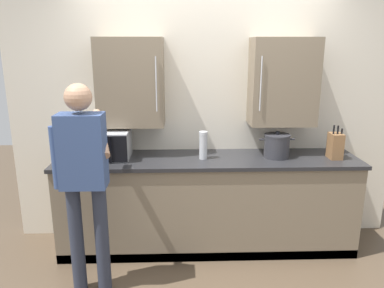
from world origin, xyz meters
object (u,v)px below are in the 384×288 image
Objects in this scene: microwave_oven at (101,144)px; knife_block at (335,146)px; thermos_flask at (203,145)px; person_figure at (84,173)px; stock_pot at (277,146)px.

knife_block reaches higher than microwave_oven.
knife_block reaches higher than thermos_flask.
person_figure is (0.00, -0.69, -0.04)m from microwave_oven.
thermos_flask is at bearing -3.57° from microwave_oven.
microwave_oven is 0.95m from thermos_flask.
person_figure is at bearing -146.22° from thermos_flask.
knife_block is 0.54m from stock_pot.
person_figure is (-1.64, -0.66, -0.02)m from stock_pot.
person_figure is at bearing -164.45° from knife_block.
microwave_oven is at bearing 177.75° from knife_block.
microwave_oven reaches higher than thermos_flask.
microwave_oven is at bearing 178.88° from stock_pot.
stock_pot is at bearing -1.12° from microwave_oven.
microwave_oven is 0.69m from person_figure.
microwave_oven is 1.65m from stock_pot.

